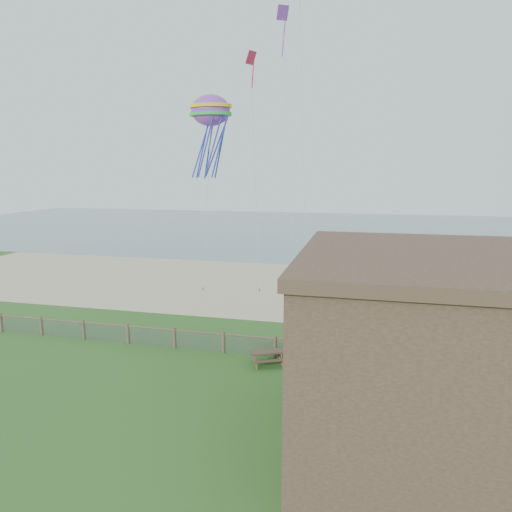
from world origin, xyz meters
name	(u,v)px	position (x,y,z in m)	size (l,w,h in m)	color
ground	(184,403)	(0.00, 0.00, 0.00)	(160.00, 160.00, 0.00)	#2A571D
sand_beach	(276,286)	(0.00, 22.00, 0.00)	(72.00, 20.00, 0.02)	#C4B48E
ocean	(321,229)	(0.00, 66.00, 0.00)	(160.00, 68.00, 0.02)	slate
chainlink_fence	(224,343)	(0.00, 6.00, 0.55)	(36.20, 0.20, 1.25)	brown
motel_deck	(473,379)	(13.00, 5.00, 0.25)	(15.00, 2.00, 0.50)	brown
picnic_table	(268,358)	(2.80, 5.00, 0.37)	(1.77, 1.34, 0.75)	brown
octopus_kite	(211,134)	(-3.99, 16.12, 13.01)	(3.25, 2.29, 6.69)	#FE2873
kite_purple	(283,27)	(0.63, 20.46, 21.44)	(1.10, 0.70, 3.23)	purple
kite_red	(251,66)	(-0.79, 15.81, 17.64)	(0.94, 0.70, 2.06)	#D0244D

